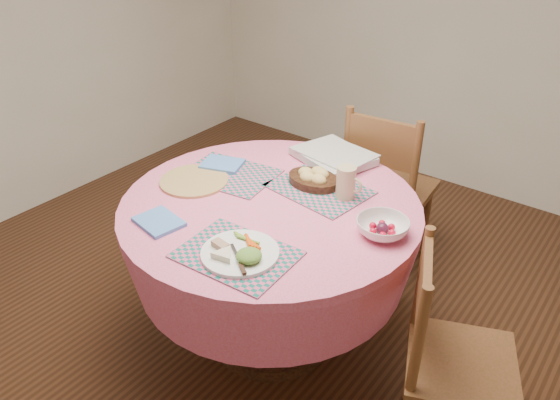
{
  "coord_description": "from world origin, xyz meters",
  "views": [
    {
      "loc": [
        1.2,
        -1.5,
        1.9
      ],
      "look_at": [
        0.05,
        0.0,
        0.78
      ],
      "focal_mm": 35.0,
      "sensor_mm": 36.0,
      "label": 1
    }
  ],
  "objects_px": {
    "dining_table": "(271,241)",
    "wicker_trivet": "(194,181)",
    "latte_mug": "(346,182)",
    "fruit_bowl": "(382,228)",
    "chair_back": "(386,186)",
    "dinner_plate": "(240,252)",
    "chair_right": "(449,354)",
    "bread_bowl": "(314,177)"
  },
  "relations": [
    {
      "from": "bread_bowl",
      "to": "latte_mug",
      "type": "relative_size",
      "value": 1.68
    },
    {
      "from": "dining_table",
      "to": "wicker_trivet",
      "type": "distance_m",
      "value": 0.43
    },
    {
      "from": "chair_back",
      "to": "wicker_trivet",
      "type": "xyz_separation_m",
      "value": [
        -0.48,
        -0.91,
        0.27
      ]
    },
    {
      "from": "latte_mug",
      "to": "wicker_trivet",
      "type": "bearing_deg",
      "value": -154.84
    },
    {
      "from": "dinner_plate",
      "to": "bread_bowl",
      "type": "xyz_separation_m",
      "value": [
        -0.09,
        0.59,
        0.02
      ]
    },
    {
      "from": "wicker_trivet",
      "to": "dining_table",
      "type": "bearing_deg",
      "value": 9.77
    },
    {
      "from": "dining_table",
      "to": "chair_back",
      "type": "height_order",
      "value": "chair_back"
    },
    {
      "from": "chair_back",
      "to": "bread_bowl",
      "type": "height_order",
      "value": "chair_back"
    },
    {
      "from": "latte_mug",
      "to": "chair_right",
      "type": "bearing_deg",
      "value": -23.09
    },
    {
      "from": "chair_right",
      "to": "fruit_bowl",
      "type": "xyz_separation_m",
      "value": [
        -0.36,
        0.11,
        0.33
      ]
    },
    {
      "from": "wicker_trivet",
      "to": "dinner_plate",
      "type": "height_order",
      "value": "dinner_plate"
    },
    {
      "from": "chair_back",
      "to": "latte_mug",
      "type": "bearing_deg",
      "value": 94.85
    },
    {
      "from": "dinner_plate",
      "to": "latte_mug",
      "type": "distance_m",
      "value": 0.58
    },
    {
      "from": "latte_mug",
      "to": "fruit_bowl",
      "type": "distance_m",
      "value": 0.29
    },
    {
      "from": "wicker_trivet",
      "to": "fruit_bowl",
      "type": "height_order",
      "value": "fruit_bowl"
    },
    {
      "from": "wicker_trivet",
      "to": "bread_bowl",
      "type": "xyz_separation_m",
      "value": [
        0.43,
        0.3,
        0.03
      ]
    },
    {
      "from": "dining_table",
      "to": "chair_right",
      "type": "distance_m",
      "value": 0.84
    },
    {
      "from": "dinner_plate",
      "to": "latte_mug",
      "type": "xyz_separation_m",
      "value": [
        0.08,
        0.58,
        0.05
      ]
    },
    {
      "from": "chair_right",
      "to": "dining_table",
      "type": "bearing_deg",
      "value": 64.24
    },
    {
      "from": "dinner_plate",
      "to": "wicker_trivet",
      "type": "bearing_deg",
      "value": 150.76
    },
    {
      "from": "dining_table",
      "to": "bread_bowl",
      "type": "height_order",
      "value": "bread_bowl"
    },
    {
      "from": "chair_right",
      "to": "wicker_trivet",
      "type": "distance_m",
      "value": 1.25
    },
    {
      "from": "bread_bowl",
      "to": "fruit_bowl",
      "type": "xyz_separation_m",
      "value": [
        0.42,
        -0.16,
        -0.01
      ]
    },
    {
      "from": "dining_table",
      "to": "latte_mug",
      "type": "xyz_separation_m",
      "value": [
        0.23,
        0.22,
        0.27
      ]
    },
    {
      "from": "dining_table",
      "to": "bread_bowl",
      "type": "xyz_separation_m",
      "value": [
        0.06,
        0.23,
        0.23
      ]
    },
    {
      "from": "chair_back",
      "to": "fruit_bowl",
      "type": "distance_m",
      "value": 0.91
    },
    {
      "from": "dining_table",
      "to": "chair_right",
      "type": "bearing_deg",
      "value": -2.89
    },
    {
      "from": "chair_right",
      "to": "chair_back",
      "type": "bearing_deg",
      "value": 16.24
    },
    {
      "from": "wicker_trivet",
      "to": "bread_bowl",
      "type": "distance_m",
      "value": 0.52
    },
    {
      "from": "chair_right",
      "to": "chair_back",
      "type": "xyz_separation_m",
      "value": [
        -0.73,
        0.89,
        0.04
      ]
    },
    {
      "from": "dining_table",
      "to": "fruit_bowl",
      "type": "height_order",
      "value": "fruit_bowl"
    },
    {
      "from": "chair_right",
      "to": "wicker_trivet",
      "type": "xyz_separation_m",
      "value": [
        -1.21,
        -0.02,
        0.31
      ]
    },
    {
      "from": "wicker_trivet",
      "to": "dinner_plate",
      "type": "relative_size",
      "value": 1.08
    },
    {
      "from": "chair_right",
      "to": "wicker_trivet",
      "type": "height_order",
      "value": "chair_right"
    },
    {
      "from": "dining_table",
      "to": "dinner_plate",
      "type": "distance_m",
      "value": 0.44
    },
    {
      "from": "dining_table",
      "to": "wicker_trivet",
      "type": "xyz_separation_m",
      "value": [
        -0.37,
        -0.06,
        0.2
      ]
    },
    {
      "from": "dining_table",
      "to": "fruit_bowl",
      "type": "relative_size",
      "value": 5.37
    },
    {
      "from": "bread_bowl",
      "to": "dinner_plate",
      "type": "bearing_deg",
      "value": -80.91
    },
    {
      "from": "chair_right",
      "to": "chair_back",
      "type": "distance_m",
      "value": 1.15
    },
    {
      "from": "dining_table",
      "to": "latte_mug",
      "type": "height_order",
      "value": "latte_mug"
    },
    {
      "from": "chair_back",
      "to": "latte_mug",
      "type": "xyz_separation_m",
      "value": [
        0.12,
        -0.63,
        0.33
      ]
    },
    {
      "from": "chair_back",
      "to": "wicker_trivet",
      "type": "distance_m",
      "value": 1.07
    }
  ]
}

